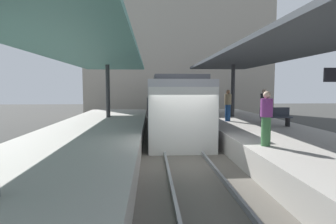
% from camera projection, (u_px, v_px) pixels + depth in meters
% --- Properties ---
extents(ground_plane, '(80.00, 80.00, 0.00)m').
position_uv_depth(ground_plane, '(187.00, 168.00, 9.75)').
color(ground_plane, '#383835').
extents(platform_left, '(4.40, 28.00, 1.00)m').
position_uv_depth(platform_left, '(74.00, 156.00, 9.48)').
color(platform_left, '#ADA8A0').
rests_on(platform_left, ground_plane).
extents(platform_right, '(4.40, 28.00, 1.00)m').
position_uv_depth(platform_right, '(295.00, 153.00, 9.94)').
color(platform_right, '#ADA8A0').
rests_on(platform_right, ground_plane).
extents(track_ballast, '(3.20, 28.00, 0.20)m').
position_uv_depth(track_ballast, '(187.00, 166.00, 9.74)').
color(track_ballast, '#59544C').
rests_on(track_ballast, ground_plane).
extents(rail_near_side, '(0.08, 28.00, 0.14)m').
position_uv_depth(rail_near_side, '(166.00, 161.00, 9.68)').
color(rail_near_side, slate).
rests_on(rail_near_side, track_ballast).
extents(rail_far_side, '(0.08, 28.00, 0.14)m').
position_uv_depth(rail_far_side, '(208.00, 160.00, 9.77)').
color(rail_far_side, slate).
rests_on(rail_far_side, track_ballast).
extents(commuter_train, '(2.78, 13.56, 3.10)m').
position_uv_depth(commuter_train, '(171.00, 105.00, 17.41)').
color(commuter_train, '#ADADB2').
rests_on(commuter_train, track_ballast).
extents(canopy_left, '(4.18, 21.00, 3.29)m').
position_uv_depth(canopy_left, '(82.00, 50.00, 10.56)').
color(canopy_left, '#333335').
rests_on(canopy_left, platform_left).
extents(canopy_right, '(4.18, 21.00, 3.34)m').
position_uv_depth(canopy_right, '(280.00, 50.00, 11.02)').
color(canopy_right, '#333335').
rests_on(canopy_right, platform_right).
extents(platform_bench, '(1.40, 0.41, 0.86)m').
position_uv_depth(platform_bench, '(275.00, 116.00, 13.06)').
color(platform_bench, black).
rests_on(platform_bench, platform_right).
extents(passenger_near_bench, '(0.36, 0.36, 1.67)m').
position_uv_depth(passenger_near_bench, '(228.00, 105.00, 15.06)').
color(passenger_near_bench, navy).
rests_on(passenger_near_bench, platform_right).
extents(passenger_mid_platform, '(0.36, 0.36, 1.66)m').
position_uv_depth(passenger_mid_platform, '(266.00, 118.00, 8.56)').
color(passenger_mid_platform, '#386B3D').
rests_on(passenger_mid_platform, platform_right).
extents(passenger_far_end, '(0.36, 0.36, 1.70)m').
position_uv_depth(passenger_far_end, '(264.00, 105.00, 14.61)').
color(passenger_far_end, '#7A337A').
rests_on(passenger_far_end, platform_right).
extents(station_building_backdrop, '(18.00, 6.00, 11.00)m').
position_uv_depth(station_building_backdrop, '(178.00, 61.00, 29.27)').
color(station_building_backdrop, '#A89E8E').
rests_on(station_building_backdrop, ground_plane).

